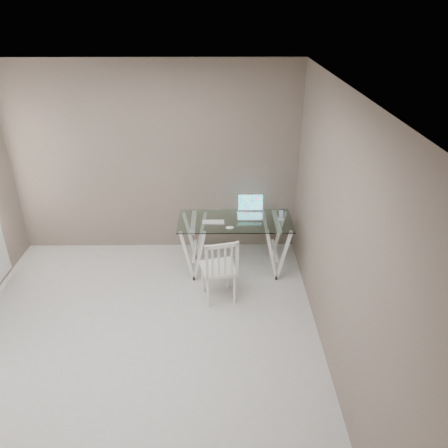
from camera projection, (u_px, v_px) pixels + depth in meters
name	position (u px, v px, depth m)	size (l,w,h in m)	color
room	(112.00, 205.00, 3.89)	(4.50, 4.52, 2.71)	#B9B6B2
desk	(235.00, 244.00, 5.92)	(1.50, 0.70, 0.75)	silver
chair	(220.00, 268.00, 5.22)	(0.48, 0.48, 0.88)	white
laptop	(251.00, 210.00, 5.89)	(0.37, 0.34, 0.25)	silver
keyboard	(213.00, 222.00, 5.70)	(0.30, 0.13, 0.01)	silver
mouse	(230.00, 228.00, 5.54)	(0.11, 0.06, 0.03)	white
phone_dock	(281.00, 217.00, 5.76)	(0.08, 0.08, 0.14)	white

